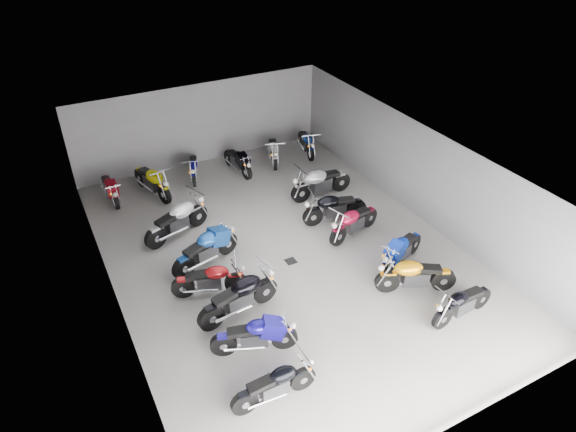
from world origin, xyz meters
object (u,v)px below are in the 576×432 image
object	(u,v)px
motorcycle_left_b	(255,336)
motorcycle_back_d	(238,161)
motorcycle_back_f	(306,142)
motorcycle_back_a	(110,189)
motorcycle_left_c	(239,297)
motorcycle_right_f	(320,182)
motorcycle_right_e	(334,208)
drain_grate	(291,261)
motorcycle_right_b	(415,275)
motorcycle_left_f	(177,220)
motorcycle_back_b	(152,181)
motorcycle_left_a	(275,385)
motorcycle_back_c	(194,167)
motorcycle_left_e	(206,249)
motorcycle_left_d	(210,280)
motorcycle_right_d	(354,222)
motorcycle_back_e	(274,151)
motorcycle_right_a	(462,303)

from	to	relation	value
motorcycle_left_b	motorcycle_back_d	size ratio (longest dim) A/B	1.01
motorcycle_back_f	motorcycle_back_a	bearing A→B (deg)	14.13
motorcycle_left_c	motorcycle_right_f	world-z (taller)	motorcycle_right_f
motorcycle_right_e	motorcycle_back_d	bearing A→B (deg)	26.74
motorcycle_left_c	motorcycle_right_e	xyz separation A→B (m)	(4.51, 2.56, -0.04)
drain_grate	motorcycle_left_b	world-z (taller)	motorcycle_left_b
motorcycle_left_b	motorcycle_right_b	distance (m)	4.81
motorcycle_left_f	motorcycle_right_b	size ratio (longest dim) A/B	1.09
motorcycle_right_e	motorcycle_back_a	size ratio (longest dim) A/B	1.14
motorcycle_left_c	drain_grate	bearing A→B (deg)	110.93
drain_grate	motorcycle_back_b	distance (m)	6.34
motorcycle_left_a	drain_grate	bearing A→B (deg)	148.89
motorcycle_left_f	motorcycle_back_c	xyz separation A→B (m)	(1.71, 3.38, -0.12)
motorcycle_left_e	motorcycle_left_d	bearing A→B (deg)	-34.16
motorcycle_right_e	motorcycle_right_f	world-z (taller)	motorcycle_right_f
motorcycle_left_c	motorcycle_back_c	world-z (taller)	motorcycle_left_c
motorcycle_left_b	motorcycle_back_d	world-z (taller)	motorcycle_left_b
motorcycle_left_d	motorcycle_back_f	bearing A→B (deg)	153.55
motorcycle_back_f	motorcycle_right_d	bearing A→B (deg)	88.88
motorcycle_right_f	motorcycle_back_c	size ratio (longest dim) A/B	1.31
motorcycle_back_b	motorcycle_left_d	bearing A→B (deg)	74.88
motorcycle_left_a	motorcycle_back_c	distance (m)	10.56
motorcycle_back_e	motorcycle_right_b	bearing A→B (deg)	111.58
motorcycle_back_d	motorcycle_right_e	bearing A→B (deg)	101.45
motorcycle_left_a	motorcycle_right_a	xyz separation A→B (m)	(5.41, 0.01, 0.01)
motorcycle_left_a	motorcycle_right_e	size ratio (longest dim) A/B	0.90
motorcycle_left_f	motorcycle_back_d	xyz separation A→B (m)	(3.38, 3.04, -0.09)
motorcycle_left_d	motorcycle_back_f	world-z (taller)	motorcycle_left_d
motorcycle_back_a	motorcycle_back_e	world-z (taller)	motorcycle_back_e
motorcycle_right_e	motorcycle_back_a	bearing A→B (deg)	61.69
motorcycle_left_d	motorcycle_left_c	bearing A→B (deg)	40.13
motorcycle_back_a	motorcycle_back_b	distance (m)	1.48
motorcycle_right_f	motorcycle_back_a	bearing A→B (deg)	63.52
motorcycle_right_b	motorcycle_back_a	xyz separation A→B (m)	(-6.40, 8.84, -0.07)
motorcycle_right_e	motorcycle_back_e	bearing A→B (deg)	7.46
motorcycle_left_f	motorcycle_right_a	xyz separation A→B (m)	(5.35, -7.02, -0.09)
motorcycle_left_b	motorcycle_right_d	bearing A→B (deg)	140.86
motorcycle_right_a	motorcycle_right_d	size ratio (longest dim) A/B	0.95
motorcycle_left_b	motorcycle_left_c	distance (m)	1.37
motorcycle_back_e	motorcycle_right_d	bearing A→B (deg)	111.40
motorcycle_left_d	motorcycle_right_b	distance (m)	5.62
motorcycle_left_b	motorcycle_back_e	distance (m)	9.99
motorcycle_right_d	motorcycle_back_b	xyz separation A→B (m)	(-4.96, 5.52, 0.04)
motorcycle_back_c	motorcycle_back_e	bearing A→B (deg)	-164.44
motorcycle_left_e	motorcycle_back_e	world-z (taller)	motorcycle_left_e
motorcycle_right_e	motorcycle_back_f	xyz separation A→B (m)	(1.71, 4.86, -0.05)
motorcycle_back_e	motorcycle_left_c	bearing A→B (deg)	79.52
motorcycle_left_a	motorcycle_back_d	world-z (taller)	motorcycle_back_d
motorcycle_right_a	motorcycle_right_f	world-z (taller)	motorcycle_right_f
motorcycle_left_f	motorcycle_right_d	xyz separation A→B (m)	(4.95, -2.62, -0.05)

